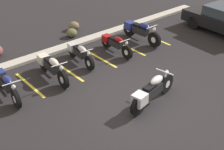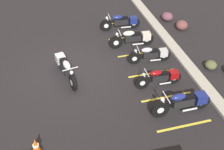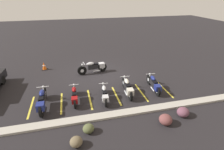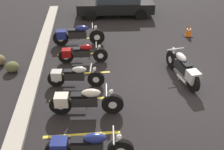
{
  "view_description": "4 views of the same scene",
  "coord_description": "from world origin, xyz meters",
  "px_view_note": "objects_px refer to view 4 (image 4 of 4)",
  "views": [
    {
      "loc": [
        -6.13,
        -5.76,
        5.92
      ],
      "look_at": [
        -0.71,
        0.58,
        1.03
      ],
      "focal_mm": 50.0,
      "sensor_mm": 36.0,
      "label": 1
    },
    {
      "loc": [
        10.83,
        -1.26,
        8.15
      ],
      "look_at": [
        1.34,
        1.39,
        0.59
      ],
      "focal_mm": 50.0,
      "sensor_mm": 36.0,
      "label": 2
    },
    {
      "loc": [
        1.72,
        11.89,
        5.67
      ],
      "look_at": [
        -0.83,
        1.44,
        0.5
      ],
      "focal_mm": 28.0,
      "sensor_mm": 36.0,
      "label": 3
    },
    {
      "loc": [
        -7.5,
        2.95,
        5.17
      ],
      "look_at": [
        -0.81,
        2.32,
        0.96
      ],
      "focal_mm": 42.0,
      "sensor_mm": 36.0,
      "label": 4
    }
  ],
  "objects_px": {
    "parked_bike_1": "(83,101)",
    "car_black": "(116,4)",
    "motorcycle_silver_featured": "(184,68)",
    "parked_bike_0": "(85,147)",
    "parked_bike_2": "(73,76)",
    "traffic_cone": "(189,30)",
    "parked_bike_3": "(81,53)",
    "parked_bike_4": "(76,35)",
    "landscape_rock_2": "(12,67)"
  },
  "relations": [
    {
      "from": "parked_bike_1",
      "to": "parked_bike_4",
      "type": "height_order",
      "value": "parked_bike_4"
    },
    {
      "from": "parked_bike_3",
      "to": "parked_bike_4",
      "type": "distance_m",
      "value": 1.69
    },
    {
      "from": "parked_bike_3",
      "to": "landscape_rock_2",
      "type": "bearing_deg",
      "value": -168.19
    },
    {
      "from": "car_black",
      "to": "motorcycle_silver_featured",
      "type": "bearing_deg",
      "value": 105.79
    },
    {
      "from": "landscape_rock_2",
      "to": "traffic_cone",
      "type": "distance_m",
      "value": 8.17
    },
    {
      "from": "parked_bike_1",
      "to": "parked_bike_4",
      "type": "xyz_separation_m",
      "value": [
        4.82,
        0.29,
        0.03
      ]
    },
    {
      "from": "motorcycle_silver_featured",
      "to": "parked_bike_1",
      "type": "relative_size",
      "value": 1.04
    },
    {
      "from": "motorcycle_silver_featured",
      "to": "parked_bike_3",
      "type": "relative_size",
      "value": 1.17
    },
    {
      "from": "car_black",
      "to": "parked_bike_4",
      "type": "bearing_deg",
      "value": 62.89
    },
    {
      "from": "parked_bike_2",
      "to": "traffic_cone",
      "type": "bearing_deg",
      "value": 40.73
    },
    {
      "from": "parked_bike_1",
      "to": "parked_bike_4",
      "type": "relative_size",
      "value": 0.95
    },
    {
      "from": "parked_bike_2",
      "to": "landscape_rock_2",
      "type": "xyz_separation_m",
      "value": [
        1.2,
        2.32,
        -0.21
      ]
    },
    {
      "from": "traffic_cone",
      "to": "parked_bike_1",
      "type": "bearing_deg",
      "value": 136.1
    },
    {
      "from": "car_black",
      "to": "landscape_rock_2",
      "type": "height_order",
      "value": "car_black"
    },
    {
      "from": "parked_bike_4",
      "to": "car_black",
      "type": "bearing_deg",
      "value": 60.54
    },
    {
      "from": "parked_bike_1",
      "to": "parked_bike_2",
      "type": "height_order",
      "value": "parked_bike_1"
    },
    {
      "from": "parked_bike_1",
      "to": "parked_bike_2",
      "type": "bearing_deg",
      "value": 106.47
    },
    {
      "from": "parked_bike_1",
      "to": "landscape_rock_2",
      "type": "distance_m",
      "value": 3.78
    },
    {
      "from": "motorcycle_silver_featured",
      "to": "parked_bike_0",
      "type": "height_order",
      "value": "motorcycle_silver_featured"
    },
    {
      "from": "parked_bike_0",
      "to": "landscape_rock_2",
      "type": "bearing_deg",
      "value": 125.85
    },
    {
      "from": "parked_bike_0",
      "to": "parked_bike_4",
      "type": "bearing_deg",
      "value": 97.44
    },
    {
      "from": "parked_bike_0",
      "to": "car_black",
      "type": "xyz_separation_m",
      "value": [
        10.39,
        -1.85,
        0.23
      ]
    },
    {
      "from": "parked_bike_0",
      "to": "parked_bike_4",
      "type": "relative_size",
      "value": 0.92
    },
    {
      "from": "motorcycle_silver_featured",
      "to": "parked_bike_4",
      "type": "height_order",
      "value": "parked_bike_4"
    },
    {
      "from": "parked_bike_3",
      "to": "parked_bike_2",
      "type": "bearing_deg",
      "value": -96.94
    },
    {
      "from": "car_black",
      "to": "landscape_rock_2",
      "type": "distance_m",
      "value": 7.52
    },
    {
      "from": "parked_bike_2",
      "to": "traffic_cone",
      "type": "relative_size",
      "value": 3.07
    },
    {
      "from": "parked_bike_3",
      "to": "parked_bike_1",
      "type": "bearing_deg",
      "value": -86.94
    },
    {
      "from": "car_black",
      "to": "traffic_cone",
      "type": "distance_m",
      "value": 4.64
    },
    {
      "from": "parked_bike_3",
      "to": "traffic_cone",
      "type": "bearing_deg",
      "value": 24.01
    },
    {
      "from": "parked_bike_4",
      "to": "landscape_rock_2",
      "type": "bearing_deg",
      "value": -137.39
    },
    {
      "from": "parked_bike_1",
      "to": "parked_bike_2",
      "type": "relative_size",
      "value": 1.12
    },
    {
      "from": "landscape_rock_2",
      "to": "traffic_cone",
      "type": "height_order",
      "value": "traffic_cone"
    },
    {
      "from": "parked_bike_1",
      "to": "car_black",
      "type": "relative_size",
      "value": 0.5
    },
    {
      "from": "parked_bike_4",
      "to": "traffic_cone",
      "type": "distance_m",
      "value": 5.4
    },
    {
      "from": "motorcycle_silver_featured",
      "to": "car_black",
      "type": "bearing_deg",
      "value": 3.42
    },
    {
      "from": "traffic_cone",
      "to": "parked_bike_3",
      "type": "bearing_deg",
      "value": 112.47
    },
    {
      "from": "parked_bike_3",
      "to": "car_black",
      "type": "distance_m",
      "value": 5.85
    },
    {
      "from": "motorcycle_silver_featured",
      "to": "landscape_rock_2",
      "type": "bearing_deg",
      "value": 69.82
    },
    {
      "from": "motorcycle_silver_featured",
      "to": "traffic_cone",
      "type": "relative_size",
      "value": 3.6
    },
    {
      "from": "parked_bike_3",
      "to": "landscape_rock_2",
      "type": "relative_size",
      "value": 3.79
    },
    {
      "from": "landscape_rock_2",
      "to": "car_black",
      "type": "bearing_deg",
      "value": -37.43
    },
    {
      "from": "parked_bike_3",
      "to": "parked_bike_4",
      "type": "height_order",
      "value": "parked_bike_4"
    },
    {
      "from": "parked_bike_2",
      "to": "parked_bike_3",
      "type": "bearing_deg",
      "value": 87.18
    },
    {
      "from": "parked_bike_3",
      "to": "car_black",
      "type": "bearing_deg",
      "value": 71.64
    },
    {
      "from": "parked_bike_0",
      "to": "motorcycle_silver_featured",
      "type": "bearing_deg",
      "value": 47.6
    },
    {
      "from": "parked_bike_1",
      "to": "traffic_cone",
      "type": "relative_size",
      "value": 3.45
    },
    {
      "from": "parked_bike_2",
      "to": "parked_bike_4",
      "type": "relative_size",
      "value": 0.84
    },
    {
      "from": "parked_bike_0",
      "to": "traffic_cone",
      "type": "height_order",
      "value": "parked_bike_0"
    },
    {
      "from": "parked_bike_2",
      "to": "parked_bike_4",
      "type": "distance_m",
      "value": 3.34
    }
  ]
}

